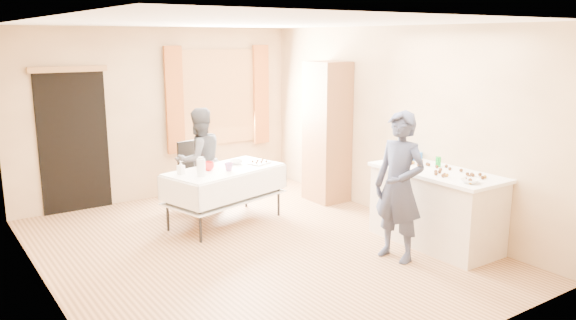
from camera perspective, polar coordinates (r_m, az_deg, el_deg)
floor at (r=6.75m, az=-3.53°, el=-9.01°), size 4.50×5.50×0.02m
ceiling at (r=6.29m, az=-3.86°, el=13.83°), size 4.50×5.50×0.02m
wall_back at (r=8.85m, az=-12.94°, el=4.59°), size 4.50×0.02×2.60m
wall_front at (r=4.32m, az=15.53°, el=-3.48°), size 4.50×0.02×2.60m
wall_left at (r=5.60m, az=-23.93°, el=-0.51°), size 0.02×5.50×2.60m
wall_right at (r=7.78m, az=10.77°, el=3.66°), size 0.02×5.50×2.60m
window_frame at (r=9.20m, az=-7.09°, el=6.35°), size 1.32×0.06×1.52m
window_pane at (r=9.19m, az=-7.05°, el=6.34°), size 1.20×0.02×1.40m
curtain_left at (r=8.82m, az=-11.46°, el=5.95°), size 0.28×0.06×1.65m
curtain_right at (r=9.54m, az=-2.77°, el=6.64°), size 0.28×0.06×1.65m
doorway at (r=8.48m, az=-20.95°, el=1.71°), size 0.95×0.04×2.00m
door_lintel at (r=8.34m, az=-21.44°, el=8.58°), size 1.05×0.06×0.08m
cabinet at (r=8.47m, az=3.98°, el=2.84°), size 0.50×0.60×2.10m
counter at (r=6.97m, az=14.77°, el=-4.69°), size 0.76×1.60×0.91m
party_table at (r=7.53m, az=-6.42°, el=-3.13°), size 1.72×1.17×0.75m
chair at (r=8.37m, az=-9.27°, el=-2.75°), size 0.46×0.46×0.96m
girl at (r=6.30m, az=11.23°, el=-2.67°), size 0.75×0.61×1.67m
woman at (r=8.02m, az=-8.98°, el=-0.05°), size 0.81×0.67×1.49m
soda_can at (r=7.04m, az=15.02°, el=-0.16°), size 0.08×0.08×0.12m
mixing_bowl at (r=6.35m, az=18.02°, el=-2.04°), size 0.26×0.26×0.05m
foam_block at (r=7.24m, az=11.11°, el=0.19°), size 0.16×0.12×0.08m
blue_basket at (r=7.44m, az=12.46°, el=0.47°), size 0.33×0.25×0.08m
pitcher at (r=7.07m, az=-8.81°, el=-0.76°), size 0.11×0.11×0.22m
cup_red at (r=7.36m, az=-8.08°, el=-0.63°), size 0.22×0.22×0.11m
cup_rainbow at (r=7.32m, az=-6.03°, el=-0.70°), size 0.20×0.20×0.10m
small_bowl at (r=7.71m, az=-5.28°, el=-0.20°), size 0.26×0.26×0.05m
pastry_tray at (r=7.70m, az=-2.92°, el=-0.31°), size 0.33×0.28×0.02m
bottle at (r=7.22m, az=-10.84°, el=-0.76°), size 0.14×0.14×0.17m
cake_balls at (r=6.78m, az=15.54°, el=-1.02°), size 0.46×1.13×0.04m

